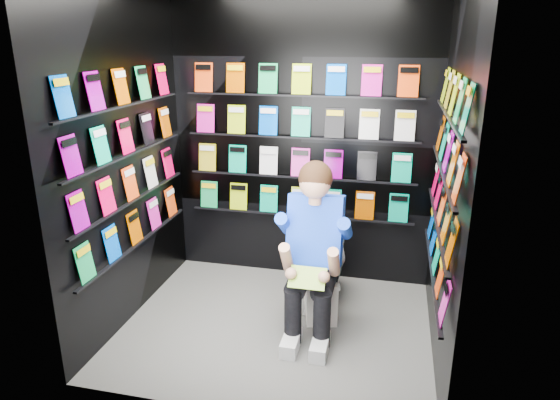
# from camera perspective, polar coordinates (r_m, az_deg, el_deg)

# --- Properties ---
(floor) EXTENTS (2.40, 2.40, 0.00)m
(floor) POSITION_cam_1_polar(r_m,az_deg,el_deg) (4.12, -0.46, -14.25)
(floor) COLOR #5B5B59
(floor) RESTS_ON ground
(wall_back) EXTENTS (2.40, 0.04, 2.60)m
(wall_back) POSITION_cam_1_polar(r_m,az_deg,el_deg) (4.55, 2.45, 6.62)
(wall_back) COLOR black
(wall_back) RESTS_ON floor
(wall_front) EXTENTS (2.40, 0.04, 2.60)m
(wall_front) POSITION_cam_1_polar(r_m,az_deg,el_deg) (2.68, -5.53, -1.74)
(wall_front) COLOR black
(wall_front) RESTS_ON floor
(wall_left) EXTENTS (0.04, 2.00, 2.60)m
(wall_left) POSITION_cam_1_polar(r_m,az_deg,el_deg) (4.04, -17.35, 4.34)
(wall_left) COLOR black
(wall_left) RESTS_ON floor
(wall_right) EXTENTS (0.04, 2.00, 2.60)m
(wall_right) POSITION_cam_1_polar(r_m,az_deg,el_deg) (3.52, 18.84, 2.23)
(wall_right) COLOR black
(wall_right) RESTS_ON floor
(comics_back) EXTENTS (2.10, 0.06, 1.37)m
(comics_back) POSITION_cam_1_polar(r_m,az_deg,el_deg) (4.52, 2.38, 6.61)
(comics_back) COLOR #EB0351
(comics_back) RESTS_ON wall_back
(comics_left) EXTENTS (0.06, 1.70, 1.37)m
(comics_left) POSITION_cam_1_polar(r_m,az_deg,el_deg) (4.03, -16.98, 4.39)
(comics_left) COLOR #EB0351
(comics_left) RESTS_ON wall_left
(comics_right) EXTENTS (0.06, 1.70, 1.37)m
(comics_right) POSITION_cam_1_polar(r_m,az_deg,el_deg) (3.52, 18.36, 2.35)
(comics_right) COLOR #EB0351
(comics_right) RESTS_ON wall_right
(toilet) EXTENTS (0.42, 0.75, 0.73)m
(toilet) POSITION_cam_1_polar(r_m,az_deg,el_deg) (4.33, 4.80, -7.09)
(toilet) COLOR white
(toilet) RESTS_ON floor
(longbox) EXTENTS (0.34, 0.48, 0.33)m
(longbox) POSITION_cam_1_polar(r_m,az_deg,el_deg) (4.23, 4.62, -10.81)
(longbox) COLOR white
(longbox) RESTS_ON floor
(longbox_lid) EXTENTS (0.36, 0.51, 0.03)m
(longbox_lid) POSITION_cam_1_polar(r_m,az_deg,el_deg) (4.14, 4.69, -8.61)
(longbox_lid) COLOR white
(longbox_lid) RESTS_ON longbox
(reader) EXTENTS (0.56, 0.82, 1.51)m
(reader) POSITION_cam_1_polar(r_m,az_deg,el_deg) (3.81, 4.13, -3.61)
(reader) COLOR #0C39D8
(reader) RESTS_ON toilet
(held_comic) EXTENTS (0.26, 0.15, 0.11)m
(held_comic) POSITION_cam_1_polar(r_m,az_deg,el_deg) (3.59, 3.15, -8.87)
(held_comic) COLOR green
(held_comic) RESTS_ON reader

